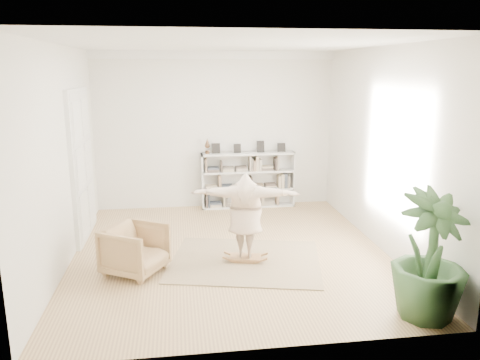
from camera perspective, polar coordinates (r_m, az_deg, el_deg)
The scene contains 9 objects.
floor at distance 8.48m, azimuth -1.19°, elevation -8.81°, with size 6.00×6.00×0.00m, color #936F4B.
room_shell at distance 10.79m, azimuth -3.14°, elevation 14.99°, with size 6.00×6.00×6.00m.
doors at distance 9.46m, azimuth -18.68°, elevation 1.68°, with size 0.09×1.78×2.92m.
bookshelf at distance 11.05m, azimuth 0.95°, elevation -0.06°, with size 2.20×0.35×1.64m.
armchair at distance 7.73m, azimuth -12.66°, elevation -8.27°, with size 0.84×0.87×0.79m, color tan.
rug at distance 8.11m, azimuth 0.65°, elevation -9.82°, with size 2.50×2.00×0.02m, color tan.
rocker_board at distance 8.08m, azimuth 0.65°, elevation -9.43°, with size 0.58×0.42×0.11m.
person at distance 7.81m, azimuth 0.67°, elevation -4.07°, with size 1.79×0.49×1.46m, color beige.
houseplant at distance 6.58m, azimuth 22.12°, elevation -8.56°, with size 0.96×0.96×1.71m, color #2D4F27.
Camera 1 is at (-0.89, -7.80, 3.20)m, focal length 35.00 mm.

